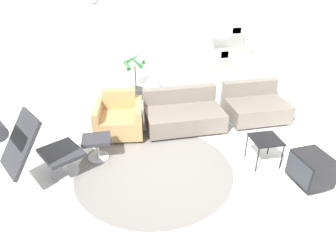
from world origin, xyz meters
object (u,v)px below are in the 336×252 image
Objects in this scene: ottoman at (97,143)px; side_table at (265,141)px; shelf_unit at (228,43)px; armchair_red at (119,119)px; lounge_chair at (27,143)px; couch_second at (254,106)px; crt_television at (311,169)px; couch_low at (183,114)px; potted_plant at (136,82)px.

side_table is at bearing -13.56° from ottoman.
shelf_unit is at bearing 80.45° from side_table.
side_table is at bearing 154.60° from armchair_red.
lounge_chair reaches higher than couch_second.
shelf_unit is (0.13, 3.97, 0.84)m from crt_television.
ottoman is (0.88, 0.52, -0.45)m from lounge_chair.
ottoman is 0.30× the size of couch_low.
shelf_unit reaches higher than side_table.
armchair_red is at bearing -106.56° from potted_plant.
couch_low is (2.54, 1.34, -0.48)m from lounge_chair.
lounge_chair is at bearing -141.76° from shelf_unit.
shelf_unit is at bearing -130.61° from couch_low.
ottoman is 0.99× the size of side_table.
potted_plant is 0.57× the size of shelf_unit.
side_table is (2.25, -1.40, 0.12)m from armchair_red.
armchair_red is at bearing 1.75° from couch_second.
armchair_red is 0.84× the size of potted_plant.
side_table reaches higher than ottoman.
crt_television is (0.43, -0.63, -0.14)m from side_table.
shelf_unit reaches higher than potted_plant.
shelf_unit reaches higher than armchair_red.
ottoman is 4.28m from shelf_unit.
armchair_red is at bearing 47.13° from crt_television.
armchair_red is at bearing 62.22° from ottoman.
potted_plant reaches higher than couch_low.
crt_television is at bearing -58.35° from potted_plant.
potted_plant reaches higher than couch_second.
side_table is at bearing -99.55° from shelf_unit.
shelf_unit reaches higher than couch_low.
armchair_red is 3.36m from crt_television.
potted_plant is (-1.79, 2.96, -0.01)m from side_table.
lounge_chair is 1.05× the size of couch_second.
potted_plant is at bearing 25.90° from crt_television.
armchair_red is 0.64× the size of couch_low.
couch_low is at bearing 87.05° from lounge_chair.
armchair_red is 1.64m from potted_plant.
armchair_red reaches higher than couch_low.
shelf_unit is at bearing 9.17° from potted_plant.
couch_second is 0.60× the size of shelf_unit.
couch_second is 2.74m from potted_plant.
lounge_chair is 2.91m from couch_low.
lounge_chair reaches higher than potted_plant.
side_table is at bearing -58.92° from potted_plant.
ottoman is 2.48m from potted_plant.
couch_second is 2.04× the size of crt_television.
shelf_unit is (2.35, 0.38, 0.71)m from potted_plant.
lounge_chair is 3.55m from side_table.
crt_television reaches higher than ottoman.
lounge_chair reaches higher than armchair_red.
potted_plant is (-0.79, 1.51, 0.15)m from couch_low.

